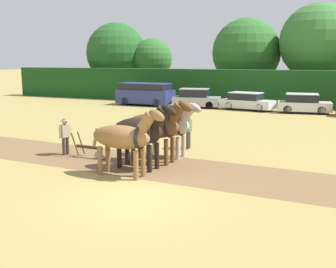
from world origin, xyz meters
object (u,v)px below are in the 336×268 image
Objects in this scene: draft_horse_trail_left at (155,126)px; plow at (92,151)px; parked_van at (145,94)px; parked_car_left at (196,99)px; parked_car_center_left at (247,101)px; parked_car_center at (304,104)px; draft_horse_lead_right at (140,131)px; tree_center at (318,42)px; tree_center_left at (246,53)px; tree_left at (152,59)px; farmer_at_plow at (65,134)px; tree_far_left at (116,53)px; farmer_beside_team at (188,129)px; draft_horse_trail_right at (168,125)px; draft_horse_lead_left at (124,137)px.

draft_horse_trail_left is 2.98m from plow.
parked_van is 1.22× the size of parked_car_left.
parked_car_center_left is 4.39m from parked_car_center.
draft_horse_trail_left is at bearing 89.90° from draft_horse_lead_right.
tree_center is 2.10× the size of parked_car_center_left.
parked_car_center_left is (2.55, -9.31, -4.02)m from tree_center_left.
tree_center is 29.20m from draft_horse_lead_right.
tree_center is at bearing 85.42° from draft_horse_trail_left.
parked_van is at bearing -67.18° from tree_left.
tree_center_left is at bearing 117.41° from parked_car_center.
tree_center is 29.16m from plow.
farmer_at_plow is at bearing 172.20° from draft_horse_lead_right.
tree_center is 5.79× the size of farmer_at_plow.
tree_left is at bearing 7.56° from tree_far_left.
farmer_beside_team is at bearing 88.33° from draft_horse_lead_right.
draft_horse_trail_right is (-3.28, -26.43, -4.27)m from tree_center.
draft_horse_lead_right is 1.76× the size of plow.
parked_car_center is at bearing 7.58° from parked_car_center_left.
farmer_at_plow is 19.86m from parked_van.
farmer_beside_team is (0.20, 1.82, -0.47)m from draft_horse_trail_right.
draft_horse_trail_left reaches higher than farmer_beside_team.
draft_horse_lead_right is at bearing -89.88° from draft_horse_trail_right.
tree_center_left is at bearing 99.86° from draft_horse_trail_right.
tree_far_left is 5.10× the size of farmer_at_plow.
draft_horse_lead_right is 0.97× the size of draft_horse_trail_right.
tree_center_left reaches higher than parked_car_center_left.
plow is 0.98× the size of farmer_at_plow.
draft_horse_trail_left is (18.13, -26.86, -3.25)m from tree_far_left.
tree_center_left is 28.79m from farmer_at_plow.
draft_horse_lead_left is 1.92× the size of farmer_beside_team.
plow is 0.38× the size of parked_car_center.
parked_car_center is at bearing -10.45° from parked_car_left.
tree_center is at bearing 0.46° from tree_left.
tree_far_left is 1.85× the size of parked_car_center_left.
draft_horse_trail_right is 17.71m from parked_car_center_left.
parked_car_center is (3.15, 15.71, -0.18)m from farmer_beside_team.
tree_center is 26.97m from draft_horse_trail_right.
draft_horse_trail_left is (13.89, -27.43, -2.63)m from tree_left.
tree_center is (6.87, -0.56, 0.93)m from tree_center_left.
tree_far_left is 31.68m from plow.
parked_van is at bearing 171.47° from parked_car_left.
parked_car_left reaches higher than farmer_beside_team.
draft_horse_lead_right reaches higher than parked_car_center_left.
tree_center is at bearing 1.87° from tree_far_left.
draft_horse_trail_right is 20.13m from parked_van.
parked_car_center_left is at bearing 90.73° from farmer_at_plow.
tree_far_left is 2.70× the size of draft_horse_lead_left.
parked_van is at bearing 122.64° from draft_horse_trail_right.
farmer_beside_team is at bearing -52.47° from tree_far_left.
parked_van is (-10.17, 17.36, -0.34)m from draft_horse_trail_right.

